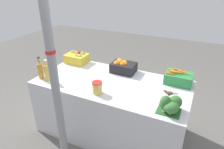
{
  "coord_description": "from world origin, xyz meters",
  "views": [
    {
      "loc": [
        0.94,
        -1.95,
        1.93
      ],
      "look_at": [
        0.0,
        0.0,
        0.86
      ],
      "focal_mm": 32.0,
      "sensor_mm": 36.0,
      "label": 1
    }
  ],
  "objects_px": {
    "pickle_jar": "(97,88)",
    "juice_bottle_golden": "(47,71)",
    "carrot_crate": "(179,78)",
    "juice_bottle_amber": "(40,70)",
    "sparrow_bird": "(169,93)",
    "apple_crate": "(77,58)",
    "broccoli_pile": "(171,105)",
    "orange_crate": "(123,66)",
    "support_pole": "(52,62)"
  },
  "relations": [
    {
      "from": "pickle_jar",
      "to": "juice_bottle_golden",
      "type": "bearing_deg",
      "value": 179.44
    },
    {
      "from": "carrot_crate",
      "to": "juice_bottle_golden",
      "type": "height_order",
      "value": "juice_bottle_golden"
    },
    {
      "from": "juice_bottle_amber",
      "to": "sparrow_bird",
      "type": "relative_size",
      "value": 2.13
    },
    {
      "from": "apple_crate",
      "to": "juice_bottle_amber",
      "type": "distance_m",
      "value": 0.64
    },
    {
      "from": "apple_crate",
      "to": "juice_bottle_golden",
      "type": "xyz_separation_m",
      "value": [
        -0.0,
        -0.63,
        0.04
      ]
    },
    {
      "from": "broccoli_pile",
      "to": "sparrow_bird",
      "type": "bearing_deg",
      "value": 177.5
    },
    {
      "from": "orange_crate",
      "to": "pickle_jar",
      "type": "height_order",
      "value": "orange_crate"
    },
    {
      "from": "sparrow_bird",
      "to": "pickle_jar",
      "type": "bearing_deg",
      "value": -4.52
    },
    {
      "from": "carrot_crate",
      "to": "sparrow_bird",
      "type": "relative_size",
      "value": 2.33
    },
    {
      "from": "carrot_crate",
      "to": "pickle_jar",
      "type": "relative_size",
      "value": 2.29
    },
    {
      "from": "apple_crate",
      "to": "juice_bottle_golden",
      "type": "relative_size",
      "value": 1.17
    },
    {
      "from": "apple_crate",
      "to": "broccoli_pile",
      "type": "height_order",
      "value": "broccoli_pile"
    },
    {
      "from": "broccoli_pile",
      "to": "carrot_crate",
      "type": "bearing_deg",
      "value": 92.39
    },
    {
      "from": "carrot_crate",
      "to": "pickle_jar",
      "type": "distance_m",
      "value": 0.99
    },
    {
      "from": "support_pole",
      "to": "carrot_crate",
      "type": "relative_size",
      "value": 7.93
    },
    {
      "from": "apple_crate",
      "to": "sparrow_bird",
      "type": "xyz_separation_m",
      "value": [
        1.47,
        -0.64,
        0.13
      ]
    },
    {
      "from": "sparrow_bird",
      "to": "broccoli_pile",
      "type": "bearing_deg",
      "value": 173.14
    },
    {
      "from": "support_pole",
      "to": "sparrow_bird",
      "type": "relative_size",
      "value": 18.46
    },
    {
      "from": "sparrow_bird",
      "to": "carrot_crate",
      "type": "bearing_deg",
      "value": -94.86
    },
    {
      "from": "juice_bottle_golden",
      "to": "apple_crate",
      "type": "bearing_deg",
      "value": 89.74
    },
    {
      "from": "orange_crate",
      "to": "juice_bottle_amber",
      "type": "height_order",
      "value": "juice_bottle_amber"
    },
    {
      "from": "juice_bottle_amber",
      "to": "pickle_jar",
      "type": "xyz_separation_m",
      "value": [
        0.82,
        -0.01,
        -0.05
      ]
    },
    {
      "from": "apple_crate",
      "to": "orange_crate",
      "type": "bearing_deg",
      "value": -0.17
    },
    {
      "from": "support_pole",
      "to": "sparrow_bird",
      "type": "bearing_deg",
      "value": 22.65
    },
    {
      "from": "juice_bottle_amber",
      "to": "juice_bottle_golden",
      "type": "height_order",
      "value": "juice_bottle_amber"
    },
    {
      "from": "orange_crate",
      "to": "pickle_jar",
      "type": "xyz_separation_m",
      "value": [
        -0.04,
        -0.63,
        -0.01
      ]
    },
    {
      "from": "broccoli_pile",
      "to": "support_pole",
      "type": "bearing_deg",
      "value": -158.07
    },
    {
      "from": "juice_bottle_golden",
      "to": "support_pole",
      "type": "bearing_deg",
      "value": -39.86
    },
    {
      "from": "carrot_crate",
      "to": "juice_bottle_golden",
      "type": "distance_m",
      "value": 1.6
    },
    {
      "from": "apple_crate",
      "to": "sparrow_bird",
      "type": "relative_size",
      "value": 2.33
    },
    {
      "from": "broccoli_pile",
      "to": "juice_bottle_golden",
      "type": "distance_m",
      "value": 1.5
    },
    {
      "from": "juice_bottle_golden",
      "to": "sparrow_bird",
      "type": "relative_size",
      "value": 1.99
    },
    {
      "from": "broccoli_pile",
      "to": "orange_crate",
      "type": "bearing_deg",
      "value": 139.85
    },
    {
      "from": "pickle_jar",
      "to": "sparrow_bird",
      "type": "distance_m",
      "value": 0.77
    },
    {
      "from": "apple_crate",
      "to": "sparrow_bird",
      "type": "bearing_deg",
      "value": -23.5
    },
    {
      "from": "carrot_crate",
      "to": "sparrow_bird",
      "type": "distance_m",
      "value": 0.65
    },
    {
      "from": "juice_bottle_golden",
      "to": "pickle_jar",
      "type": "relative_size",
      "value": 1.96
    },
    {
      "from": "orange_crate",
      "to": "carrot_crate",
      "type": "bearing_deg",
      "value": -0.29
    },
    {
      "from": "apple_crate",
      "to": "carrot_crate",
      "type": "relative_size",
      "value": 1.0
    },
    {
      "from": "apple_crate",
      "to": "orange_crate",
      "type": "xyz_separation_m",
      "value": [
        0.74,
        -0.0,
        0.0
      ]
    },
    {
      "from": "carrot_crate",
      "to": "juice_bottle_amber",
      "type": "xyz_separation_m",
      "value": [
        -1.58,
        -0.62,
        0.05
      ]
    },
    {
      "from": "support_pole",
      "to": "orange_crate",
      "type": "relative_size",
      "value": 7.93
    },
    {
      "from": "support_pole",
      "to": "apple_crate",
      "type": "bearing_deg",
      "value": 115.33
    },
    {
      "from": "orange_crate",
      "to": "juice_bottle_amber",
      "type": "bearing_deg",
      "value": -143.69
    },
    {
      "from": "pickle_jar",
      "to": "support_pole",
      "type": "bearing_deg",
      "value": -117.35
    },
    {
      "from": "broccoli_pile",
      "to": "juice_bottle_amber",
      "type": "relative_size",
      "value": 0.79
    },
    {
      "from": "carrot_crate",
      "to": "broccoli_pile",
      "type": "height_order",
      "value": "broccoli_pile"
    },
    {
      "from": "broccoli_pile",
      "to": "pickle_jar",
      "type": "height_order",
      "value": "broccoli_pile"
    },
    {
      "from": "juice_bottle_golden",
      "to": "pickle_jar",
      "type": "xyz_separation_m",
      "value": [
        0.71,
        -0.01,
        -0.05
      ]
    },
    {
      "from": "orange_crate",
      "to": "juice_bottle_amber",
      "type": "xyz_separation_m",
      "value": [
        -0.85,
        -0.63,
        0.04
      ]
    }
  ]
}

